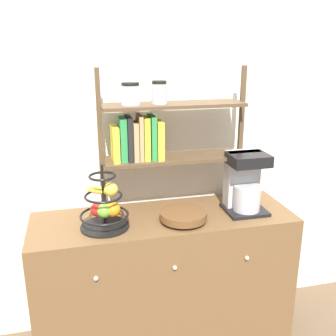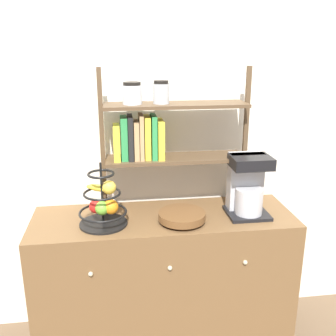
% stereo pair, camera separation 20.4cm
% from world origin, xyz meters
% --- Properties ---
extents(wall_back, '(7.00, 0.05, 2.60)m').
position_xyz_m(wall_back, '(0.00, 0.51, 1.30)').
color(wall_back, silver).
rests_on(wall_back, ground_plane).
extents(sideboard, '(1.41, 0.48, 0.79)m').
position_xyz_m(sideboard, '(0.00, 0.23, 0.40)').
color(sideboard, brown).
rests_on(sideboard, ground_plane).
extents(coffee_maker, '(0.22, 0.21, 0.33)m').
position_xyz_m(coffee_maker, '(0.45, 0.21, 0.95)').
color(coffee_maker, black).
rests_on(coffee_maker, sideboard).
extents(fruit_stand, '(0.25, 0.25, 0.33)m').
position_xyz_m(fruit_stand, '(-0.32, 0.17, 0.90)').
color(fruit_stand, black).
rests_on(fruit_stand, sideboard).
extents(wooden_bowl, '(0.25, 0.25, 0.06)m').
position_xyz_m(wooden_bowl, '(0.08, 0.15, 0.82)').
color(wooden_bowl, brown).
rests_on(wooden_bowl, sideboard).
extents(shelf_hutch, '(0.80, 0.20, 0.78)m').
position_xyz_m(shelf_hutch, '(-0.03, 0.32, 1.24)').
color(shelf_hutch, brown).
rests_on(shelf_hutch, sideboard).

